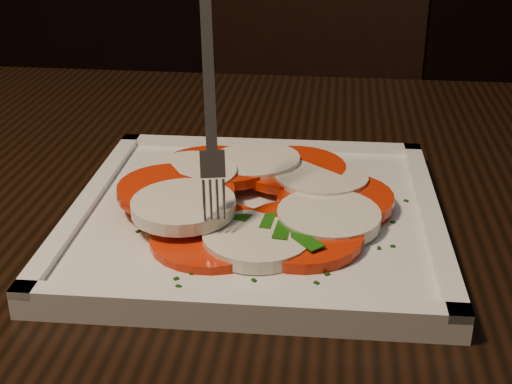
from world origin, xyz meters
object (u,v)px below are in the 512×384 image
table (157,292)px  plate (256,218)px  fork (209,102)px  chair (296,143)px

table → plate: size_ratio=4.53×
plate → fork: bearing=-141.7°
table → fork: size_ratio=8.83×
chair → plate: 0.79m
chair → plate: bearing=-76.2°
table → fork: (0.06, -0.08, 0.21)m
table → chair: size_ratio=1.39×
chair → plate: chair is taller
table → plate: plate is taller
chair → fork: 0.85m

